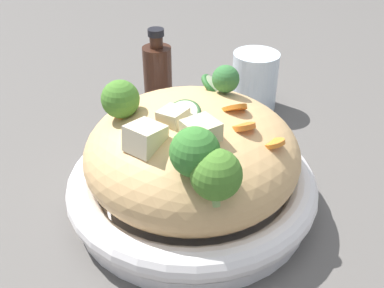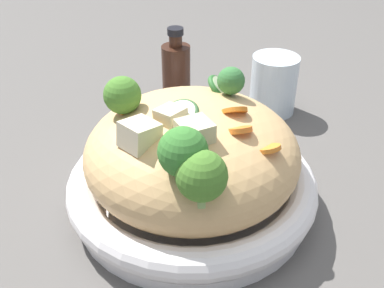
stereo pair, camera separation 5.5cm
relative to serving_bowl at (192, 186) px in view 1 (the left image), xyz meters
name	(u,v)px [view 1 (the left image)]	position (x,y,z in m)	size (l,w,h in m)	color
ground_plane	(192,203)	(0.00, 0.00, -0.03)	(3.00, 3.00, 0.00)	#54504C
serving_bowl	(192,186)	(0.00, 0.00, 0.00)	(0.32, 0.32, 0.05)	white
noodle_heap	(192,153)	(0.00, 0.00, 0.05)	(0.26, 0.26, 0.13)	tan
broccoli_florets	(187,137)	(0.06, -0.01, 0.12)	(0.22, 0.17, 0.08)	#92AF6D
carrot_coins	(218,122)	(0.02, 0.03, 0.11)	(0.09, 0.20, 0.04)	orange
zucchini_slices	(200,99)	(-0.03, 0.01, 0.11)	(0.14, 0.08, 0.04)	beige
chicken_chunks	(171,132)	(0.05, -0.02, 0.11)	(0.08, 0.11, 0.03)	beige
soy_sauce_bottle	(158,76)	(-0.27, -0.05, 0.03)	(0.05, 0.05, 0.14)	#381E14
drinking_glass	(255,81)	(-0.26, 0.12, 0.02)	(0.08, 0.08, 0.10)	silver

